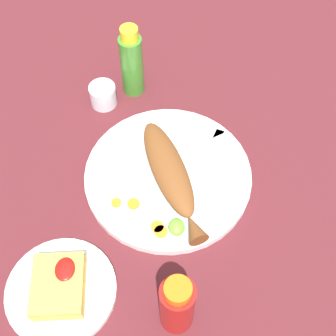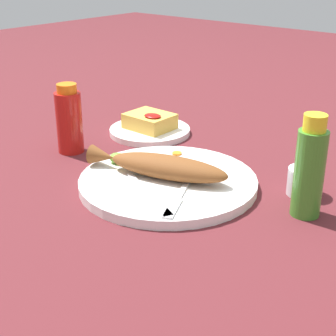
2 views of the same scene
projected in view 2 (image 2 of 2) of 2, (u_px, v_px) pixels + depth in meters
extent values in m
plane|color=#561E23|center=(168.00, 186.00, 0.98)|extent=(4.00, 4.00, 0.00)
cylinder|color=white|center=(168.00, 182.00, 0.98)|extent=(0.34, 0.34, 0.02)
ellipsoid|color=brown|center=(168.00, 167.00, 0.96)|extent=(0.24, 0.13, 0.04)
cone|color=brown|center=(103.00, 156.00, 1.02)|extent=(0.06, 0.05, 0.04)
cube|color=silver|center=(185.00, 186.00, 0.94)|extent=(0.06, 0.11, 0.00)
cube|color=silver|center=(172.00, 209.00, 0.85)|extent=(0.05, 0.07, 0.00)
cube|color=silver|center=(140.00, 186.00, 0.94)|extent=(0.11, 0.06, 0.00)
cube|color=silver|center=(160.00, 207.00, 0.86)|extent=(0.07, 0.05, 0.00)
cylinder|color=orange|center=(177.00, 153.00, 1.08)|extent=(0.02, 0.02, 0.00)
cylinder|color=orange|center=(165.00, 157.00, 1.06)|extent=(0.02, 0.02, 0.00)
cylinder|color=orange|center=(127.00, 157.00, 1.06)|extent=(0.03, 0.03, 0.00)
cylinder|color=orange|center=(132.00, 157.00, 1.06)|extent=(0.02, 0.02, 0.00)
ellipsoid|color=#6BB233|center=(118.00, 158.00, 1.04)|extent=(0.04, 0.03, 0.02)
cylinder|color=#B21914|center=(70.00, 122.00, 1.12)|extent=(0.06, 0.06, 0.13)
cylinder|color=orange|center=(67.00, 88.00, 1.09)|extent=(0.04, 0.04, 0.02)
cylinder|color=#3D8428|center=(309.00, 174.00, 0.85)|extent=(0.05, 0.05, 0.15)
cylinder|color=yellow|center=(315.00, 123.00, 0.81)|extent=(0.04, 0.04, 0.03)
cylinder|color=silver|center=(304.00, 182.00, 0.94)|extent=(0.06, 0.06, 0.05)
cylinder|color=white|center=(303.00, 188.00, 0.94)|extent=(0.05, 0.05, 0.02)
cylinder|color=white|center=(150.00, 131.00, 1.25)|extent=(0.20, 0.20, 0.01)
cube|color=gold|center=(150.00, 121.00, 1.24)|extent=(0.11, 0.09, 0.04)
ellipsoid|color=#AD140F|center=(153.00, 116.00, 1.21)|extent=(0.04, 0.03, 0.01)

